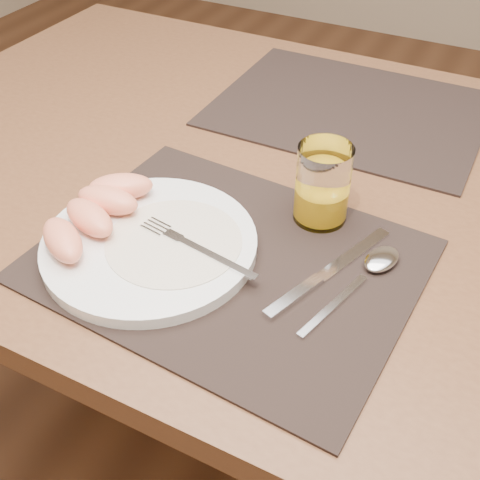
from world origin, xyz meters
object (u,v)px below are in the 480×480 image
Objects in this scene: spoon at (375,265)px; fork at (188,244)px; plate at (150,244)px; placemat_near at (228,260)px; placemat_far at (349,109)px; juice_glass at (322,188)px; table at (286,214)px; knife at (320,278)px.

fork is at bearing -159.51° from spoon.
fork is (0.05, 0.01, 0.01)m from plate.
placemat_near is 0.44m from placemat_far.
juice_glass reaches higher than fork.
table is 0.26m from fork.
plate is (-0.10, -0.47, 0.01)m from placemat_far.
placemat_far is 2.57× the size of fork.
spoon is at bearing 19.50° from plate.
juice_glass is (0.12, 0.15, 0.03)m from fork.
spoon is 1.76× the size of juice_glass.
placemat_far reaches higher than table.
placemat_near reaches higher than table.
placemat_far is at bearing 83.47° from fork.
plate is at bearing -163.44° from placemat_near.
table is 5.19× the size of plate.
knife is (0.11, 0.02, 0.00)m from placemat_near.
plate is 2.51× the size of juice_glass.
placemat_near is at bearing -86.34° from table.
juice_glass is (0.06, -0.31, 0.05)m from placemat_far.
placemat_near is 2.12× the size of knife.
plate is at bearing -102.18° from placemat_far.
knife is at bearing 12.21° from plate.
placemat_near and placemat_far have the same top height.
spoon is at bearing -40.61° from table.
knife is (0.21, 0.05, -0.01)m from plate.
placemat_near is 0.10m from plate.
spoon is at bearing 20.49° from fork.
fork is (-0.05, -0.46, 0.02)m from placemat_far.
table is at bearing 82.00° from fork.
knife is 1.12× the size of spoon.
juice_glass is (0.17, 0.16, 0.04)m from plate.
juice_glass is at bearing 43.72° from plate.
juice_glass is (-0.04, 0.11, 0.04)m from knife.
spoon is 0.12m from juice_glass.
spoon is at bearing -33.94° from juice_glass.
plate reaches higher than placemat_far.
table is at bearing 139.39° from spoon.
knife reaches higher than table.
plate reaches higher than spoon.
juice_glass reaches higher than knife.
spoon is (0.16, -0.38, 0.01)m from placemat_far.
placemat_far is at bearing 113.36° from spoon.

